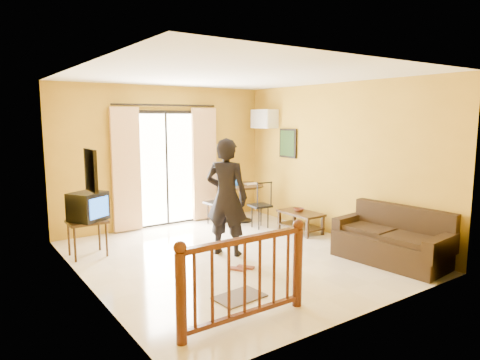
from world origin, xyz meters
TOP-DOWN VIEW (x-y plane):
  - ground at (0.00, 0.00)m, footprint 5.00×5.00m
  - room_shell at (0.00, 0.00)m, footprint 5.00×5.00m
  - balcony_door at (0.00, 2.43)m, footprint 2.25×0.14m
  - tv_table at (-1.90, 1.34)m, footprint 0.58×0.48m
  - television at (-1.87, 1.34)m, footprint 0.65×0.64m
  - picture_left at (-2.22, -0.20)m, footprint 0.05×0.42m
  - dining_table at (1.41, 1.85)m, footprint 0.94×0.94m
  - water_jug at (1.30, 1.85)m, footprint 0.17×0.17m
  - serving_tray at (1.62, 1.75)m, footprint 0.30×0.22m
  - dining_chairs at (1.12, 1.56)m, footprint 1.01×1.19m
  - air_conditioner at (2.09, 1.95)m, footprint 0.31×0.60m
  - botanical_print at (2.22, 1.30)m, footprint 0.05×0.50m
  - coffee_table at (1.85, 0.48)m, footprint 0.49×0.89m
  - bowl at (1.85, 0.54)m, footprint 0.23×0.23m
  - sofa at (1.85, -1.57)m, footprint 0.98×1.83m
  - standing_person at (-0.04, 0.17)m, footprint 0.77×0.81m
  - stair_balustrade at (-1.15, -1.90)m, footprint 1.63×0.13m
  - doormat at (-0.83, -1.34)m, footprint 0.64×0.46m
  - sandals at (-0.24, -0.54)m, footprint 0.36×0.27m

SIDE VIEW (x-z plane):
  - ground at x=0.00m, z-range 0.00..0.00m
  - dining_chairs at x=1.12m, z-range -0.47..0.47m
  - doormat at x=-0.83m, z-range 0.00..0.02m
  - sandals at x=-0.24m, z-range 0.00..0.03m
  - coffee_table at x=1.85m, z-range 0.07..0.46m
  - sofa at x=1.85m, z-range -0.11..0.73m
  - bowl at x=1.85m, z-range 0.39..0.46m
  - tv_table at x=-1.90m, z-range 0.21..0.79m
  - stair_balustrade at x=-1.15m, z-range 0.05..1.08m
  - dining_table at x=1.41m, z-range 0.23..1.02m
  - serving_tray at x=1.62m, z-range 0.79..0.81m
  - television at x=-1.87m, z-range 0.58..1.02m
  - standing_person at x=-0.04m, z-range 0.00..1.87m
  - water_jug at x=1.30m, z-range 0.79..1.10m
  - balcony_door at x=0.00m, z-range -0.04..2.42m
  - picture_left at x=-2.22m, z-range 1.29..1.81m
  - botanical_print at x=2.22m, z-range 1.35..1.95m
  - room_shell at x=0.00m, z-range -0.80..4.20m
  - air_conditioner at x=2.09m, z-range 1.95..2.35m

